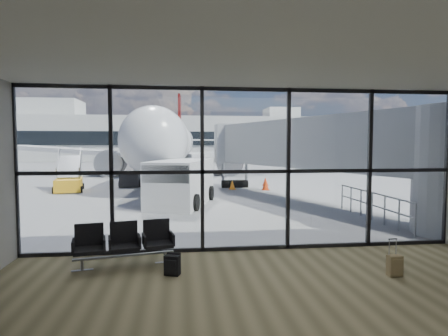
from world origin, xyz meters
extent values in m
plane|color=slate|center=(0.00, 40.00, 0.00)|extent=(220.00, 220.00, 0.00)
cube|color=brown|center=(0.00, -4.00, 0.01)|extent=(12.00, 8.00, 0.01)
cube|color=silver|center=(0.00, -4.00, 4.50)|extent=(12.00, 8.00, 0.02)
cube|color=white|center=(0.00, 0.00, 2.25)|extent=(12.00, 0.04, 4.50)
cube|color=black|center=(0.00, 0.00, 0.06)|extent=(12.00, 0.12, 0.10)
cube|color=black|center=(0.00, 0.00, 2.20)|extent=(12.00, 0.12, 0.10)
cube|color=black|center=(0.00, 0.00, 4.44)|extent=(12.00, 0.12, 0.10)
cube|color=black|center=(-6.00, 0.00, 2.25)|extent=(0.10, 0.12, 4.50)
cube|color=black|center=(-3.60, 0.00, 2.25)|extent=(0.10, 0.12, 4.50)
cube|color=black|center=(-1.20, 0.00, 2.25)|extent=(0.10, 0.12, 4.50)
cube|color=black|center=(1.20, 0.00, 2.25)|extent=(0.10, 0.12, 4.50)
cube|color=black|center=(3.60, 0.00, 2.25)|extent=(0.10, 0.12, 4.50)
cube|color=black|center=(6.00, 0.00, 2.25)|extent=(0.10, 0.12, 4.50)
cube|color=#9CA0A2|center=(4.55, 8.00, 3.00)|extent=(7.45, 14.81, 2.40)
cube|color=#9CA0A2|center=(1.90, 15.00, 3.00)|extent=(2.60, 2.20, 2.60)
cylinder|color=gray|center=(1.10, 15.00, 0.90)|extent=(0.20, 0.20, 1.80)
cylinder|color=gray|center=(2.70, 15.00, 0.90)|extent=(0.20, 0.20, 1.80)
cylinder|color=black|center=(1.90, 15.00, 0.25)|extent=(1.80, 0.56, 0.56)
cylinder|color=gray|center=(5.60, 0.80, 0.55)|extent=(0.06, 0.06, 1.10)
cylinder|color=gray|center=(5.60, 1.70, 0.55)|extent=(0.06, 0.06, 1.10)
cylinder|color=gray|center=(5.60, 2.60, 0.55)|extent=(0.06, 0.06, 1.10)
cylinder|color=gray|center=(5.60, 3.50, 0.55)|extent=(0.06, 0.06, 1.10)
cylinder|color=gray|center=(5.60, 4.40, 0.55)|extent=(0.06, 0.06, 1.10)
cylinder|color=gray|center=(5.60, 5.30, 0.55)|extent=(0.06, 0.06, 1.10)
cylinder|color=gray|center=(5.60, 6.20, 0.55)|extent=(0.06, 0.06, 1.10)
cylinder|color=gray|center=(5.60, 3.50, 1.08)|extent=(0.06, 5.40, 0.06)
cylinder|color=gray|center=(5.60, 3.50, 0.60)|extent=(0.06, 5.40, 0.06)
cube|color=#A3A39E|center=(0.00, 62.00, 4.00)|extent=(80.00, 12.00, 8.00)
cube|color=black|center=(0.00, 55.90, 4.00)|extent=(80.00, 0.20, 2.40)
cube|color=#A3A39E|center=(-25.00, 62.00, 9.50)|extent=(10.00, 8.00, 3.00)
cube|color=#A3A39E|center=(18.00, 62.00, 9.00)|extent=(6.00, 6.00, 2.00)
cylinder|color=#382619|center=(-33.00, 72.00, 1.71)|extent=(0.50, 0.50, 3.42)
sphere|color=black|center=(-33.00, 72.00, 5.89)|extent=(6.27, 6.27, 6.27)
cylinder|color=#382619|center=(-27.00, 72.00, 1.35)|extent=(0.50, 0.50, 2.70)
sphere|color=black|center=(-27.00, 72.00, 4.65)|extent=(4.95, 4.95, 4.95)
cylinder|color=#382619|center=(-21.00, 72.00, 1.53)|extent=(0.50, 0.50, 3.06)
sphere|color=black|center=(-21.00, 72.00, 5.27)|extent=(5.61, 5.61, 5.61)
cylinder|color=#382619|center=(-15.00, 72.00, 1.71)|extent=(0.50, 0.50, 3.42)
sphere|color=black|center=(-15.00, 72.00, 5.89)|extent=(6.27, 6.27, 6.27)
cube|color=gray|center=(-3.14, -1.05, 0.27)|extent=(2.33, 0.56, 0.04)
cube|color=black|center=(-3.93, -1.21, 0.47)|extent=(0.78, 0.74, 0.09)
cube|color=black|center=(-3.99, -0.92, 0.75)|extent=(0.67, 0.21, 0.59)
cube|color=black|center=(-3.14, -1.05, 0.47)|extent=(0.78, 0.74, 0.09)
cube|color=black|center=(-3.20, -0.76, 0.75)|extent=(0.67, 0.21, 0.59)
cube|color=black|center=(-2.35, -0.89, 0.47)|extent=(0.78, 0.74, 0.09)
cube|color=black|center=(-2.41, -0.59, 0.75)|extent=(0.67, 0.21, 0.59)
cylinder|color=gray|center=(-4.09, -1.24, 0.13)|extent=(0.06, 0.06, 0.27)
cylinder|color=gray|center=(-2.19, -0.86, 0.13)|extent=(0.06, 0.06, 0.27)
cube|color=black|center=(-1.99, -1.80, 0.23)|extent=(0.38, 0.31, 0.46)
cube|color=black|center=(-2.03, -1.92, 0.23)|extent=(0.28, 0.15, 0.31)
cylinder|color=black|center=(-1.95, -1.70, 0.46)|extent=(0.32, 0.18, 0.08)
cube|color=olive|center=(2.94, -2.46, 0.25)|extent=(0.32, 0.21, 0.46)
cube|color=olive|center=(2.94, -2.56, 0.25)|extent=(0.26, 0.05, 0.34)
cylinder|color=gray|center=(2.85, -2.38, 0.64)|extent=(0.02, 0.02, 0.39)
cylinder|color=gray|center=(3.02, -2.37, 0.64)|extent=(0.02, 0.02, 0.39)
cube|color=black|center=(2.93, -2.37, 0.83)|extent=(0.21, 0.04, 0.02)
cylinder|color=black|center=(2.85, -2.38, 0.03)|extent=(0.03, 0.05, 0.05)
cylinder|color=black|center=(3.02, -2.37, 0.03)|extent=(0.03, 0.05, 0.05)
cylinder|color=silver|center=(-2.61, 27.09, 3.17)|extent=(5.26, 31.83, 3.91)
sphere|color=silver|center=(-3.28, 11.26, 3.17)|extent=(3.91, 3.91, 3.91)
cone|color=silver|center=(-1.82, 45.56, 3.49)|extent=(4.18, 6.50, 3.91)
cube|color=black|center=(-3.25, 11.90, 3.70)|extent=(2.38, 1.37, 0.53)
cube|color=silver|center=(-11.53, 28.53, 2.27)|extent=(16.10, 8.90, 1.25)
cylinder|color=black|center=(-8.14, 26.27, 1.21)|extent=(2.37, 3.68, 2.22)
cube|color=silver|center=(-5.22, 45.18, 3.59)|extent=(6.10, 3.29, 0.19)
cube|color=silver|center=(6.41, 27.77, 2.27)|extent=(16.23, 7.71, 1.25)
cylinder|color=black|center=(2.84, 25.80, 1.21)|extent=(2.37, 3.68, 2.22)
cube|color=silver|center=(1.54, 44.89, 3.59)|extent=(6.04, 2.84, 0.19)
cube|color=#550C0C|center=(-1.82, 45.56, 6.97)|extent=(0.49, 4.02, 6.34)
cylinder|color=gray|center=(-3.19, 13.37, 0.74)|extent=(0.21, 0.21, 1.48)
cylinder|color=black|center=(-3.19, 13.37, 0.37)|extent=(0.30, 0.75, 0.74)
cylinder|color=black|center=(-5.54, 27.75, 0.48)|extent=(0.52, 1.03, 1.01)
cylinder|color=black|center=(0.37, 27.49, 0.48)|extent=(0.52, 1.03, 1.01)
cube|color=silver|center=(-1.73, 8.19, 1.09)|extent=(3.50, 5.42, 2.18)
cube|color=black|center=(-2.25, 6.41, 1.69)|extent=(2.35, 1.84, 0.76)
cylinder|color=black|center=(-3.24, 6.92, 0.38)|extent=(0.48, 0.81, 0.76)
cylinder|color=black|center=(-1.15, 6.31, 0.38)|extent=(0.48, 0.81, 0.76)
cylinder|color=black|center=(-2.32, 10.06, 0.38)|extent=(0.48, 0.81, 0.76)
cylinder|color=black|center=(-0.23, 9.45, 0.38)|extent=(0.48, 0.81, 0.76)
cube|color=black|center=(-5.23, 17.08, 0.51)|extent=(1.38, 2.83, 0.93)
cube|color=black|center=(-5.20, 18.19, 1.21)|extent=(1.18, 2.35, 0.96)
cylinder|color=black|center=(-5.90, 16.16, 0.23)|extent=(0.20, 0.47, 0.47)
cylinder|color=black|center=(-4.60, 16.13, 0.23)|extent=(0.20, 0.47, 0.47)
cylinder|color=black|center=(-5.85, 18.03, 0.23)|extent=(0.20, 0.47, 0.47)
cylinder|color=black|center=(-4.55, 17.99, 0.23)|extent=(0.20, 0.47, 0.47)
cube|color=gold|center=(-8.75, 14.20, 0.42)|extent=(1.99, 2.88, 0.75)
cube|color=gray|center=(-8.89, 14.94, 1.51)|extent=(1.71, 2.35, 1.40)
cylinder|color=black|center=(-9.31, 13.13, 0.21)|extent=(0.26, 0.44, 0.42)
cylinder|color=black|center=(-7.83, 13.42, 0.21)|extent=(0.26, 0.44, 0.42)
cylinder|color=black|center=(-9.67, 14.98, 0.21)|extent=(0.26, 0.44, 0.42)
cylinder|color=black|center=(-8.19, 15.27, 0.21)|extent=(0.26, 0.44, 0.42)
cube|color=orange|center=(1.60, 14.05, 0.01)|extent=(0.42, 0.42, 0.03)
cone|color=orange|center=(1.60, 14.05, 0.30)|extent=(0.40, 0.40, 0.60)
cube|color=red|center=(3.69, 13.46, 0.02)|extent=(0.47, 0.47, 0.03)
cone|color=red|center=(3.69, 13.46, 0.34)|extent=(0.45, 0.45, 0.68)
cube|color=#FF360D|center=(4.28, 16.06, 0.01)|extent=(0.41, 0.41, 0.03)
cone|color=#FF360D|center=(4.28, 16.06, 0.30)|extent=(0.39, 0.39, 0.59)
camera|label=1|loc=(-1.80, -10.13, 2.95)|focal=30.00mm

